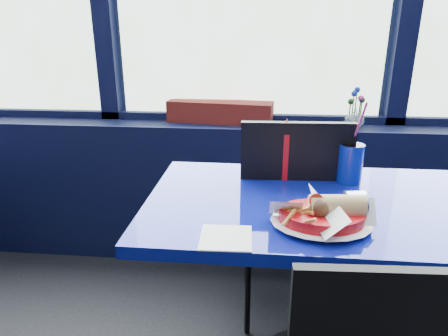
# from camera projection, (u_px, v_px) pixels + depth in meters

# --- Properties ---
(window_sill) EXTENTS (5.00, 0.26, 0.80)m
(window_sill) POSITION_uv_depth(u_px,v_px,m) (246.00, 192.00, 2.28)
(window_sill) COLOR black
(window_sill) RESTS_ON ground
(near_table) EXTENTS (1.20, 0.70, 0.75)m
(near_table) POSITION_uv_depth(u_px,v_px,m) (323.00, 249.00, 1.39)
(near_table) COLOR black
(near_table) RESTS_ON ground
(chair_near_back) EXTENTS (0.46, 0.46, 0.97)m
(chair_near_back) POSITION_uv_depth(u_px,v_px,m) (292.00, 211.00, 1.69)
(chair_near_back) COLOR black
(chair_near_back) RESTS_ON ground
(planter_box) EXTENTS (0.58, 0.22, 0.11)m
(planter_box) POSITION_uv_depth(u_px,v_px,m) (220.00, 112.00, 2.17)
(planter_box) COLOR maroon
(planter_box) RESTS_ON window_sill
(flower_vase) EXTENTS (0.12, 0.12, 0.21)m
(flower_vase) POSITION_uv_depth(u_px,v_px,m) (355.00, 116.00, 2.04)
(flower_vase) COLOR silver
(flower_vase) RESTS_ON window_sill
(food_basket) EXTENTS (0.31, 0.31, 0.09)m
(food_basket) POSITION_uv_depth(u_px,v_px,m) (323.00, 215.00, 1.15)
(food_basket) COLOR red
(food_basket) RESTS_ON near_table
(ketchup_bottle) EXTENTS (0.06, 0.06, 0.23)m
(ketchup_bottle) POSITION_uv_depth(u_px,v_px,m) (285.00, 152.00, 1.49)
(ketchup_bottle) COLOR red
(ketchup_bottle) RESTS_ON near_table
(soda_cup) EXTENTS (0.09, 0.09, 0.30)m
(soda_cup) POSITION_uv_depth(u_px,v_px,m) (350.00, 162.00, 1.46)
(soda_cup) COLOR navy
(soda_cup) RESTS_ON near_table
(napkin) EXTENTS (0.15, 0.15, 0.00)m
(napkin) POSITION_uv_depth(u_px,v_px,m) (226.00, 238.00, 1.09)
(napkin) COLOR white
(napkin) RESTS_ON near_table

